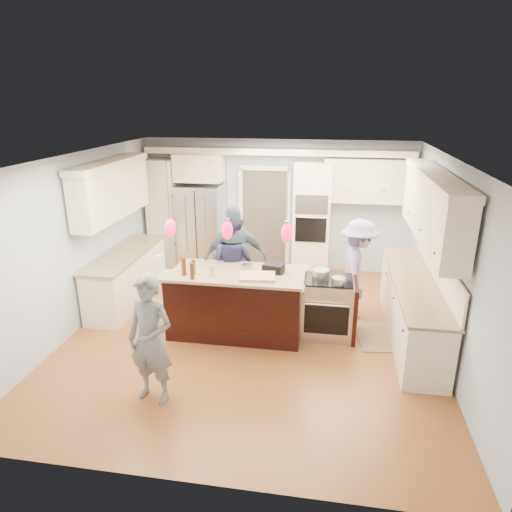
{
  "coord_description": "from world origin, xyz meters",
  "views": [
    {
      "loc": [
        1.09,
        -6.25,
        3.49
      ],
      "look_at": [
        0.0,
        0.35,
        1.15
      ],
      "focal_mm": 32.0,
      "sensor_mm": 36.0,
      "label": 1
    }
  ],
  "objects_px": {
    "person_far_left": "(232,263)",
    "kitchen_island": "(237,301)",
    "refrigerator": "(201,228)",
    "person_bar_end": "(151,339)",
    "island_range": "(329,307)"
  },
  "relations": [
    {
      "from": "refrigerator",
      "to": "island_range",
      "type": "bearing_deg",
      "value": -42.59
    },
    {
      "from": "kitchen_island",
      "to": "person_bar_end",
      "type": "bearing_deg",
      "value": -109.23
    },
    {
      "from": "kitchen_island",
      "to": "person_bar_end",
      "type": "distance_m",
      "value": 2.01
    },
    {
      "from": "person_bar_end",
      "to": "person_far_left",
      "type": "relative_size",
      "value": 0.98
    },
    {
      "from": "refrigerator",
      "to": "island_range",
      "type": "xyz_separation_m",
      "value": [
        2.71,
        -2.49,
        -0.44
      ]
    },
    {
      "from": "kitchen_island",
      "to": "island_range",
      "type": "xyz_separation_m",
      "value": [
        1.41,
        0.08,
        -0.03
      ]
    },
    {
      "from": "island_range",
      "to": "person_far_left",
      "type": "height_order",
      "value": "person_far_left"
    },
    {
      "from": "island_range",
      "to": "person_bar_end",
      "type": "relative_size",
      "value": 0.57
    },
    {
      "from": "person_far_left",
      "to": "kitchen_island",
      "type": "bearing_deg",
      "value": 125.06
    },
    {
      "from": "person_far_left",
      "to": "refrigerator",
      "type": "bearing_deg",
      "value": -42.2
    },
    {
      "from": "kitchen_island",
      "to": "person_far_left",
      "type": "distance_m",
      "value": 0.88
    },
    {
      "from": "person_bar_end",
      "to": "person_far_left",
      "type": "xyz_separation_m",
      "value": [
        0.4,
        2.65,
        0.02
      ]
    },
    {
      "from": "refrigerator",
      "to": "kitchen_island",
      "type": "distance_m",
      "value": 2.91
    },
    {
      "from": "refrigerator",
      "to": "person_bar_end",
      "type": "xyz_separation_m",
      "value": [
        0.65,
        -4.44,
        -0.1
      ]
    },
    {
      "from": "refrigerator",
      "to": "kitchen_island",
      "type": "xyz_separation_m",
      "value": [
        1.3,
        -2.57,
        -0.41
      ]
    }
  ]
}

